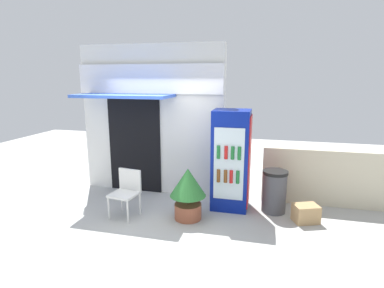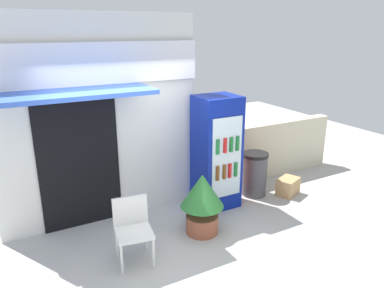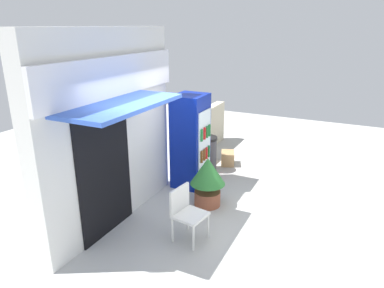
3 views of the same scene
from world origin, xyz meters
name	(u,v)px [view 3 (image 3 of 3)]	position (x,y,z in m)	size (l,w,h in m)	color
ground	(205,228)	(0.00, 0.00, 0.00)	(16.00, 16.00, 0.00)	#B2B2AD
storefront_building	(110,129)	(-0.39, 1.52, 1.64)	(3.14, 1.18, 3.19)	silver
drink_cooler	(191,141)	(1.43, 0.97, 0.96)	(0.71, 0.67, 1.92)	navy
plastic_chair	(186,210)	(-0.38, 0.17, 0.50)	(0.53, 0.52, 0.85)	silver
potted_plant_near_shop	(208,178)	(0.75, 0.29, 0.56)	(0.65, 0.65, 0.94)	#995138
trash_bin	(207,154)	(2.26, 0.97, 0.41)	(0.47, 0.47, 0.81)	#47474C
stone_boundary_wall	(202,132)	(3.31, 1.56, 0.57)	(2.57, 0.22, 1.13)	beige
cardboard_box	(228,158)	(2.81, 0.66, 0.16)	(0.42, 0.30, 0.32)	tan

